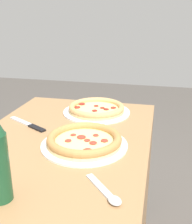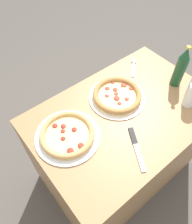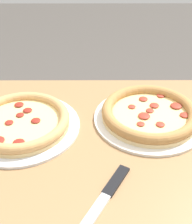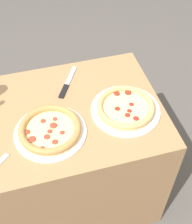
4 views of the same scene
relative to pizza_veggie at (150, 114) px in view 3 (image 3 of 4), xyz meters
The scene contains 3 objects.
pizza_veggie is the anchor object (origin of this frame).
pizza_margherita 0.36m from the pizza_veggie, ahead, with size 0.33×0.33×0.04m.
knife 0.32m from the pizza_veggie, 64.49° to the left, with size 0.14×0.22×0.01m.
Camera 3 is at (0.12, 0.63, 1.30)m, focal length 50.00 mm.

